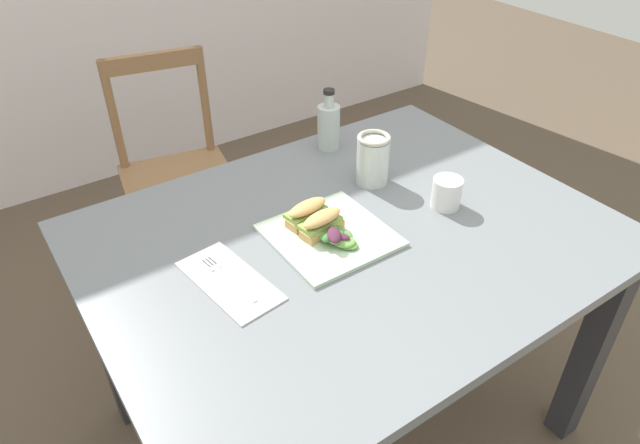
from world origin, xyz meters
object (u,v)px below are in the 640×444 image
sandwich_half_front (322,223)px  cup_extra_side (447,193)px  plate_lunch (329,235)px  sandwich_half_back (307,212)px  fork_on_napkin (225,276)px  dining_table (350,271)px  mason_jar_iced_tea (373,161)px  chair_wooden_far (177,174)px  bottle_cold_brew (329,128)px

sandwich_half_front → cup_extra_side: (0.33, -0.07, 0.00)m
plate_lunch → sandwich_half_back: bearing=104.2°
plate_lunch → fork_on_napkin: plate_lunch is taller
plate_lunch → sandwich_half_back: (-0.02, 0.07, 0.03)m
fork_on_napkin → sandwich_half_front: bearing=0.8°
dining_table → sandwich_half_front: 0.17m
sandwich_half_back → mason_jar_iced_tea: mason_jar_iced_tea is taller
sandwich_half_back → plate_lunch: bearing=-75.8°
dining_table → chair_wooden_far: (-0.08, 0.97, -0.17)m
bottle_cold_brew → cup_extra_side: (0.07, -0.42, -0.02)m
mason_jar_iced_tea → bottle_cold_brew: bearing=86.5°
dining_table → plate_lunch: 0.14m
dining_table → plate_lunch: size_ratio=4.58×
dining_table → bottle_cold_brew: (0.20, 0.38, 0.18)m
sandwich_half_front → bottle_cold_brew: bottle_cold_brew is taller
chair_wooden_far → mason_jar_iced_tea: bearing=-71.6°
dining_table → sandwich_half_front: sandwich_half_front is taller
chair_wooden_far → dining_table: bearing=-85.1°
bottle_cold_brew → mason_jar_iced_tea: (-0.01, -0.23, -0.00)m
plate_lunch → mason_jar_iced_tea: mason_jar_iced_tea is taller
chair_wooden_far → plate_lunch: (0.03, -0.95, 0.30)m
dining_table → fork_on_napkin: size_ratio=6.61×
sandwich_half_back → bottle_cold_brew: bottle_cold_brew is taller
dining_table → cup_extra_side: 0.32m
bottle_cold_brew → sandwich_half_back: bearing=-132.4°
chair_wooden_far → sandwich_half_back: bearing=-89.1°
cup_extra_side → dining_table: bearing=171.1°
sandwich_half_front → dining_table: bearing=-25.6°
chair_wooden_far → sandwich_half_front: size_ratio=7.51×
fork_on_napkin → bottle_cold_brew: bottle_cold_brew is taller
chair_wooden_far → fork_on_napkin: bearing=-104.3°
plate_lunch → sandwich_half_front: 0.04m
sandwich_half_back → cup_extra_side: size_ratio=1.46×
chair_wooden_far → cup_extra_side: (0.35, -1.01, 0.33)m
dining_table → mason_jar_iced_tea: bearing=40.0°
sandwich_half_front → fork_on_napkin: sandwich_half_front is taller
bottle_cold_brew → fork_on_napkin: bearing=-145.9°
sandwich_half_front → mason_jar_iced_tea: size_ratio=0.83×
dining_table → mason_jar_iced_tea: size_ratio=8.84×
cup_extra_side → sandwich_half_front: bearing=167.7°
chair_wooden_far → mason_jar_iced_tea: (0.27, -0.81, 0.35)m
mason_jar_iced_tea → cup_extra_side: size_ratio=1.76×
fork_on_napkin → bottle_cold_brew: (0.53, 0.36, 0.06)m
sandwich_half_back → cup_extra_side: (0.34, -0.13, 0.00)m
chair_wooden_far → fork_on_napkin: size_ratio=4.68×
sandwich_half_back → fork_on_napkin: (-0.25, -0.06, -0.03)m
fork_on_napkin → cup_extra_side: (0.59, -0.07, 0.03)m
chair_wooden_far → bottle_cold_brew: bearing=-64.3°
plate_lunch → bottle_cold_brew: 0.45m
sandwich_half_back → dining_table: bearing=-51.7°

